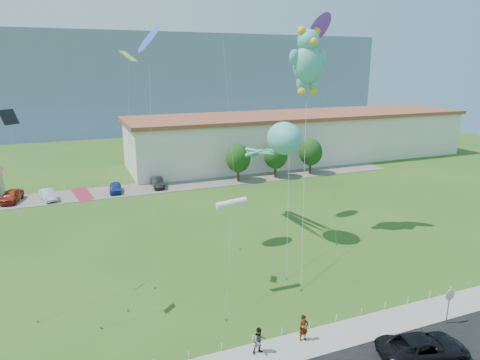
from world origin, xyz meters
The scene contains 25 objects.
ground centered at (0.00, 0.00, 0.00)m, with size 160.00×160.00×0.00m, color #255116.
sidewalk centered at (0.00, -2.75, 0.05)m, with size 80.00×2.50×0.10m, color gray.
parking_strip centered at (0.00, 35.00, 0.03)m, with size 70.00×6.00×0.06m, color #59544C.
hill_ridge centered at (0.00, 120.00, 12.50)m, with size 160.00×50.00×25.00m, color slate.
warehouse centered at (26.00, 44.00, 4.12)m, with size 61.00×15.00×8.20m.
stop_sign centered at (9.50, -4.21, 1.87)m, with size 0.80×0.07×2.50m.
rope_fence centered at (0.00, -1.30, 0.25)m, with size 26.05×0.05×0.50m.
tree_near centered at (10.00, 34.00, 3.39)m, with size 3.60×3.60×5.47m.
tree_mid centered at (16.00, 34.00, 3.39)m, with size 3.60×3.60×5.47m.
tree_far centered at (22.00, 34.00, 3.39)m, with size 3.60×3.60×5.47m.
suv centered at (5.39, -6.36, 0.78)m, with size 2.39×5.18×1.44m, color black.
pedestrian_left centered at (-0.09, -2.34, 0.93)m, with size 0.61×0.40×1.66m, color gray.
pedestrian_right centered at (-3.08, -2.46, 0.92)m, with size 0.79×0.62×1.63m, color gray.
parked_car_red centered at (-19.55, 35.08, 0.81)m, with size 1.78×4.42×1.51m, color maroon.
parked_car_silver centered at (-15.45, 34.34, 0.71)m, with size 1.38×3.97×1.31m, color silver.
parked_car_blue centered at (-7.25, 34.62, 0.70)m, with size 1.51×3.75×1.28m, color navy.
parked_car_black centered at (-1.59, 34.95, 0.73)m, with size 1.42×4.07×1.34m, color black.
octopus_kite centered at (5.90, 13.49, 9.17)m, with size 4.81×14.32×11.41m.
teddy_bear_kite centered at (8.97, 13.77, 16.84)m, with size 8.13×12.02×19.73m.
small_kite_blue centered at (-5.43, 14.65, 18.00)m, with size 2.87×8.12×19.16m.
small_kite_purple centered at (9.98, 13.63, 19.11)m, with size 1.80×5.24×20.30m.
small_kite_yellow centered at (-8.26, 7.63, 14.60)m, with size 2.25×3.72×17.33m.
small_kite_black centered at (-15.73, 9.68, 11.44)m, with size 1.29×5.02×13.42m.
small_kite_pink centered at (-11.71, 5.43, 7.66)m, with size 1.29×2.74×8.88m.
small_kite_white centered at (-2.00, 4.91, 6.85)m, with size 2.04×4.60×7.33m.
Camera 1 is at (-12.09, -21.96, 16.30)m, focal length 32.00 mm.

